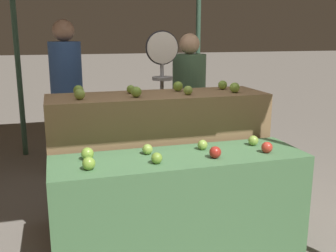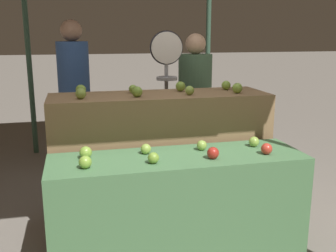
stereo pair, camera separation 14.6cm
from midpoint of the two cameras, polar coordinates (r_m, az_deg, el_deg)
display_counter_front at (r=2.92m, az=2.93°, el=-11.78°), size 1.81×0.55×0.79m
display_counter_back at (r=3.40m, az=0.10°, el=-4.90°), size 1.81×0.55×1.14m
apple_front_0 at (r=2.56m, az=-10.33°, el=-5.20°), size 0.08×0.08×0.08m
apple_front_1 at (r=2.61m, az=-0.54°, el=-4.67°), size 0.08×0.08×0.08m
apple_front_2 at (r=2.73m, az=8.08°, el=-3.91°), size 0.08×0.08×0.08m
apple_front_3 at (r=2.91m, az=15.52°, el=-3.21°), size 0.08×0.08×0.08m
apple_front_4 at (r=2.76m, az=-10.38°, el=-3.82°), size 0.09×0.09×0.09m
apple_front_5 at (r=2.82m, az=-1.75°, el=-3.36°), size 0.07×0.07×0.07m
apple_front_6 at (r=2.92m, az=6.35°, el=-2.81°), size 0.07×0.07×0.07m
apple_front_7 at (r=3.08m, az=13.70°, el=-2.23°), size 0.08×0.08×0.08m
apple_back_0 at (r=3.07m, az=-11.22°, el=4.63°), size 0.08×0.08×0.08m
apple_back_1 at (r=3.10m, az=-3.16°, el=4.98°), size 0.09×0.09×0.09m
apple_back_2 at (r=3.21m, az=4.46°, el=5.16°), size 0.08×0.08×0.08m
apple_back_3 at (r=3.37m, az=11.25°, el=5.41°), size 0.09×0.09×0.09m
apple_back_4 at (r=3.28m, az=-11.30°, el=5.19°), size 0.08×0.08×0.08m
apple_back_5 at (r=3.31m, az=-3.85°, el=5.37°), size 0.07×0.07×0.07m
apple_back_6 at (r=3.42m, az=3.06°, el=5.76°), size 0.09×0.09×0.09m
apple_back_7 at (r=3.55m, az=9.60°, el=5.83°), size 0.08×0.08×0.08m
produce_scale at (r=3.80m, az=0.90°, el=7.19°), size 0.32×0.20×1.66m
person_vendor_at_scale at (r=4.26m, az=4.89°, el=3.91°), size 0.48×0.48×1.63m
person_customer_left at (r=4.53m, az=-12.55°, el=5.42°), size 0.42×0.42×1.78m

